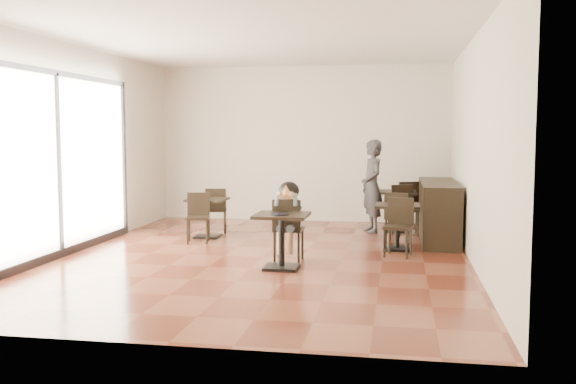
% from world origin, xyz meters
% --- Properties ---
extents(floor, '(6.00, 8.00, 0.01)m').
position_xyz_m(floor, '(0.00, 0.00, 0.00)').
color(floor, brown).
rests_on(floor, ground).
extents(ceiling, '(6.00, 8.00, 0.01)m').
position_xyz_m(ceiling, '(0.00, 0.00, 3.20)').
color(ceiling, silver).
rests_on(ceiling, floor).
extents(wall_back, '(6.00, 0.01, 3.20)m').
position_xyz_m(wall_back, '(0.00, 4.00, 1.60)').
color(wall_back, beige).
rests_on(wall_back, floor).
extents(wall_front, '(6.00, 0.01, 3.20)m').
position_xyz_m(wall_front, '(0.00, -4.00, 1.60)').
color(wall_front, beige).
rests_on(wall_front, floor).
extents(wall_left, '(0.01, 8.00, 3.20)m').
position_xyz_m(wall_left, '(-3.00, 0.00, 1.60)').
color(wall_left, beige).
rests_on(wall_left, floor).
extents(wall_right, '(0.01, 8.00, 3.20)m').
position_xyz_m(wall_right, '(3.00, 0.00, 1.60)').
color(wall_right, beige).
rests_on(wall_right, floor).
extents(storefront_window, '(0.04, 4.50, 2.60)m').
position_xyz_m(storefront_window, '(-2.97, -0.50, 1.40)').
color(storefront_window, white).
rests_on(storefront_window, floor).
extents(child_table, '(0.71, 0.71, 0.75)m').
position_xyz_m(child_table, '(0.43, -0.74, 0.38)').
color(child_table, black).
rests_on(child_table, floor).
extents(child_chair, '(0.41, 0.41, 0.90)m').
position_xyz_m(child_chair, '(0.43, -0.19, 0.45)').
color(child_chair, black).
rests_on(child_chair, floor).
extents(child, '(0.41, 0.57, 1.14)m').
position_xyz_m(child, '(0.43, -0.19, 0.57)').
color(child, slate).
rests_on(child, child_chair).
extents(plate, '(0.25, 0.25, 0.02)m').
position_xyz_m(plate, '(0.43, -0.84, 0.76)').
color(plate, black).
rests_on(plate, child_table).
extents(pizza_slice, '(0.26, 0.20, 0.06)m').
position_xyz_m(pizza_slice, '(0.43, -0.38, 0.98)').
color(pizza_slice, '#DFC67C').
rests_on(pizza_slice, child).
extents(adult_patron, '(0.61, 0.73, 1.71)m').
position_xyz_m(adult_patron, '(1.49, 2.68, 0.85)').
color(adult_patron, '#35353A').
rests_on(adult_patron, floor).
extents(cafe_table_mid, '(0.81, 0.81, 0.72)m').
position_xyz_m(cafe_table_mid, '(1.96, 0.96, 0.36)').
color(cafe_table_mid, black).
rests_on(cafe_table_mid, floor).
extents(cafe_table_left, '(0.79, 0.79, 0.69)m').
position_xyz_m(cafe_table_left, '(-1.33, 1.59, 0.35)').
color(cafe_table_left, black).
rests_on(cafe_table_left, floor).
extents(cafe_table_back, '(0.91, 0.91, 0.75)m').
position_xyz_m(cafe_table_back, '(1.95, 2.98, 0.37)').
color(cafe_table_back, black).
rests_on(cafe_table_back, floor).
extents(chair_mid_a, '(0.46, 0.46, 0.86)m').
position_xyz_m(chair_mid_a, '(1.98, 1.51, 0.43)').
color(chair_mid_a, black).
rests_on(chair_mid_a, floor).
extents(chair_mid_b, '(0.46, 0.46, 0.86)m').
position_xyz_m(chair_mid_b, '(1.98, 0.41, 0.43)').
color(chair_mid_b, black).
rests_on(chair_mid_b, floor).
extents(chair_left_a, '(0.45, 0.45, 0.83)m').
position_xyz_m(chair_left_a, '(-1.33, 2.14, 0.42)').
color(chair_left_a, black).
rests_on(chair_left_a, floor).
extents(chair_left_b, '(0.45, 0.45, 0.83)m').
position_xyz_m(chair_left_b, '(-1.33, 1.04, 0.42)').
color(chair_left_b, black).
rests_on(chair_left_b, floor).
extents(chair_back_a, '(0.52, 0.52, 0.90)m').
position_xyz_m(chair_back_a, '(2.10, 3.50, 0.45)').
color(chair_back_a, black).
rests_on(chair_back_a, floor).
extents(chair_back_b, '(0.52, 0.52, 0.90)m').
position_xyz_m(chair_back_b, '(2.10, 2.43, 0.45)').
color(chair_back_b, black).
rests_on(chair_back_b, floor).
extents(service_counter, '(0.60, 2.40, 1.00)m').
position_xyz_m(service_counter, '(2.65, 2.00, 0.50)').
color(service_counter, black).
rests_on(service_counter, floor).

